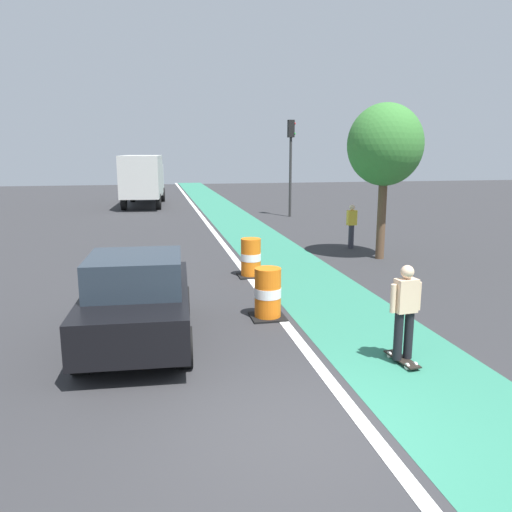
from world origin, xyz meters
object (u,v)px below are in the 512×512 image
traffic_barrel_mid (251,258)px  street_tree_sidewalk (385,146)px  traffic_light_corner (291,151)px  delivery_truck_down_block (143,177)px  parked_sedan_nearest (137,300)px  pedestrian_crossing (352,225)px  traffic_barrel_front (268,294)px  skateboarder_on_lane (405,311)px

traffic_barrel_mid → street_tree_sidewalk: (4.66, 1.56, 3.14)m
traffic_light_corner → delivery_truck_down_block: bearing=137.4°
parked_sedan_nearest → pedestrian_crossing: size_ratio=2.60×
traffic_barrel_front → street_tree_sidewalk: size_ratio=0.22×
skateboarder_on_lane → traffic_barrel_mid: skateboarder_on_lane is taller
parked_sedan_nearest → traffic_light_corner: bearing=66.3°
traffic_barrel_front → delivery_truck_down_block: size_ratio=0.14×
skateboarder_on_lane → delivery_truck_down_block: size_ratio=0.22×
pedestrian_crossing → traffic_barrel_mid: bearing=-141.9°
delivery_truck_down_block → traffic_light_corner: size_ratio=1.52×
traffic_barrel_mid → pedestrian_crossing: size_ratio=0.68×
parked_sedan_nearest → traffic_light_corner: traffic_light_corner is taller
parked_sedan_nearest → pedestrian_crossing: bearing=47.4°
delivery_truck_down_block → traffic_barrel_front: bearing=-83.1°
traffic_light_corner → pedestrian_crossing: traffic_light_corner is taller
street_tree_sidewalk → traffic_light_corner: bearing=90.1°
traffic_barrel_front → skateboarder_on_lane: bearing=-58.4°
traffic_barrel_mid → street_tree_sidewalk: bearing=18.5°
traffic_barrel_front → pedestrian_crossing: (4.75, 7.13, 0.33)m
parked_sedan_nearest → traffic_light_corner: 19.17m
traffic_barrel_mid → delivery_truck_down_block: size_ratio=0.14×
skateboarder_on_lane → traffic_barrel_mid: (-1.35, 6.43, -0.38)m
delivery_truck_down_block → traffic_light_corner: traffic_light_corner is taller
traffic_light_corner → pedestrian_crossing: bearing=-91.4°
skateboarder_on_lane → street_tree_sidewalk: size_ratio=0.34×
parked_sedan_nearest → traffic_barrel_front: 2.84m
skateboarder_on_lane → street_tree_sidewalk: 9.08m
traffic_barrel_front → parked_sedan_nearest: bearing=-160.8°
traffic_light_corner → parked_sedan_nearest: bearing=-113.7°
skateboarder_on_lane → delivery_truck_down_block: (-4.54, 26.40, 0.94)m
delivery_truck_down_block → skateboarder_on_lane: bearing=-80.2°
traffic_light_corner → street_tree_sidewalk: bearing=-89.9°
skateboarder_on_lane → traffic_barrel_mid: bearing=101.9°
delivery_truck_down_block → pedestrian_crossing: (7.59, -16.51, -0.98)m
parked_sedan_nearest → traffic_light_corner: size_ratio=0.82×
delivery_truck_down_block → traffic_barrel_mid: bearing=-80.9°
skateboarder_on_lane → delivery_truck_down_block: delivery_truck_down_block is taller
parked_sedan_nearest → traffic_barrel_front: bearing=19.2°
parked_sedan_nearest → traffic_barrel_mid: (3.01, 4.60, -0.30)m
parked_sedan_nearest → pedestrian_crossing: (7.41, 8.05, 0.03)m
traffic_barrel_front → traffic_barrel_mid: bearing=84.7°
traffic_barrel_mid → traffic_light_corner: size_ratio=0.21×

